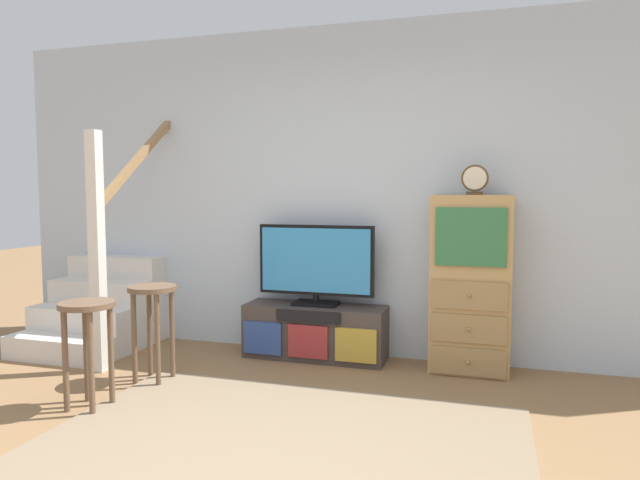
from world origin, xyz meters
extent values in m
cube|color=silver|center=(0.00, 2.46, 1.35)|extent=(6.40, 0.12, 2.70)
cube|color=#847056|center=(0.00, 0.60, 0.01)|extent=(2.60, 1.80, 0.01)
cube|color=#423833|center=(-0.30, 2.20, 0.22)|extent=(1.15, 0.36, 0.43)
cube|color=#2D4784|center=(-0.68, 2.01, 0.18)|extent=(0.32, 0.02, 0.26)
cube|color=maroon|center=(-0.30, 2.01, 0.18)|extent=(0.32, 0.02, 0.26)
cube|color=#B79333|center=(0.08, 2.01, 0.18)|extent=(0.32, 0.02, 0.26)
cube|color=black|center=(-0.30, 2.01, 0.38)|extent=(0.52, 0.02, 0.09)
cube|color=black|center=(-0.30, 2.22, 0.45)|extent=(0.36, 0.22, 0.02)
cylinder|color=black|center=(-0.30, 2.22, 0.49)|extent=(0.05, 0.05, 0.06)
cube|color=black|center=(-0.30, 2.22, 0.80)|extent=(0.96, 0.05, 0.57)
cube|color=#338CCC|center=(-0.30, 2.19, 0.80)|extent=(0.91, 0.01, 0.52)
cube|color=tan|center=(0.91, 2.21, 0.66)|extent=(0.58, 0.34, 1.33)
cube|color=#9C7949|center=(0.91, 2.03, 0.12)|extent=(0.53, 0.02, 0.20)
sphere|color=olive|center=(0.91, 2.01, 0.12)|extent=(0.03, 0.03, 0.03)
cube|color=#9C7949|center=(0.91, 2.03, 0.36)|extent=(0.53, 0.02, 0.20)
sphere|color=olive|center=(0.91, 2.01, 0.36)|extent=(0.03, 0.03, 0.03)
cube|color=#9C7949|center=(0.91, 2.03, 0.61)|extent=(0.53, 0.02, 0.20)
sphere|color=olive|center=(0.91, 2.01, 0.61)|extent=(0.03, 0.03, 0.03)
cube|color=#337042|center=(0.91, 2.03, 1.03)|extent=(0.49, 0.02, 0.42)
cube|color=#4C3823|center=(0.93, 2.19, 1.34)|extent=(0.12, 0.08, 0.02)
cylinder|color=brown|center=(0.93, 2.19, 1.45)|extent=(0.20, 0.04, 0.20)
cylinder|color=beige|center=(0.93, 2.16, 1.45)|extent=(0.17, 0.01, 0.17)
cube|color=silver|center=(-2.25, 1.53, 0.10)|extent=(0.90, 0.26, 0.19)
cube|color=silver|center=(-2.25, 1.79, 0.19)|extent=(0.90, 0.26, 0.38)
cube|color=silver|center=(-2.25, 2.05, 0.29)|extent=(0.90, 0.26, 0.57)
cube|color=silver|center=(-2.25, 2.31, 0.38)|extent=(0.90, 0.26, 0.76)
cube|color=silver|center=(-2.25, 2.57, 0.47)|extent=(0.90, 0.26, 0.95)
cube|color=silver|center=(-1.75, 1.40, 0.90)|extent=(0.09, 0.09, 1.80)
cube|color=#9E7547|center=(-1.75, 2.05, 1.70)|extent=(0.06, 1.33, 0.99)
cylinder|color=brown|center=(-1.42, 0.66, 0.32)|extent=(0.04, 0.04, 0.64)
cylinder|color=brown|center=(-1.23, 0.66, 0.32)|extent=(0.04, 0.04, 0.64)
cylinder|color=brown|center=(-1.42, 0.85, 0.32)|extent=(0.04, 0.04, 0.64)
cylinder|color=brown|center=(-1.23, 0.85, 0.32)|extent=(0.04, 0.04, 0.64)
cylinder|color=brown|center=(-1.33, 0.76, 0.65)|extent=(0.34, 0.34, 0.03)
cylinder|color=brown|center=(-1.33, 1.23, 0.33)|extent=(0.04, 0.04, 0.65)
cylinder|color=brown|center=(-1.14, 1.23, 0.33)|extent=(0.04, 0.04, 0.65)
cylinder|color=brown|center=(-1.33, 1.41, 0.33)|extent=(0.04, 0.04, 0.65)
cylinder|color=brown|center=(-1.14, 1.41, 0.33)|extent=(0.04, 0.04, 0.65)
cylinder|color=brown|center=(-1.23, 1.32, 0.67)|extent=(0.34, 0.34, 0.03)
camera|label=1|loc=(1.05, -2.12, 1.34)|focal=31.84mm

